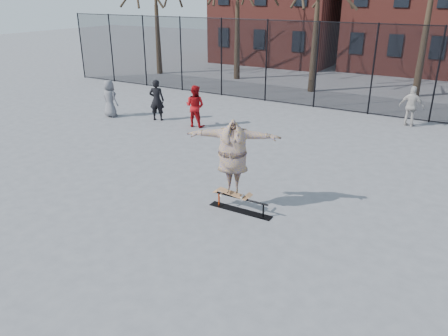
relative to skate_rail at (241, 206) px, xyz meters
The scene contains 9 objects.
ground 1.79m from the skate_rail, 112.32° to the right, with size 100.00×100.00×0.00m, color slate.
skate_rail is the anchor object (origin of this frame).
skateboard 0.37m from the skate_rail, behind, with size 0.93×0.22×0.11m, color #9F6F3F, non-canonical shape.
skater 1.31m from the skate_rail, behind, with size 2.34×0.64×1.90m, color #513381.
bystander_grey 10.67m from the skate_rail, 151.38° to the left, with size 0.80×0.52×1.64m, color slate.
bystander_black 9.20m from the skate_rail, 141.56° to the left, with size 0.65×0.42×1.77m, color black.
bystander_red 7.80m from the skate_rail, 132.31° to the left, with size 0.84×0.65×1.72m, color #9F0E12.
bystander_white 10.58m from the skate_rail, 76.50° to the left, with size 0.98×0.41×1.67m, color #BCB4AE.
fence 11.53m from the skate_rail, 93.49° to the left, with size 34.03×0.07×4.00m.
Camera 1 is at (5.34, -7.17, 5.23)m, focal length 35.00 mm.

